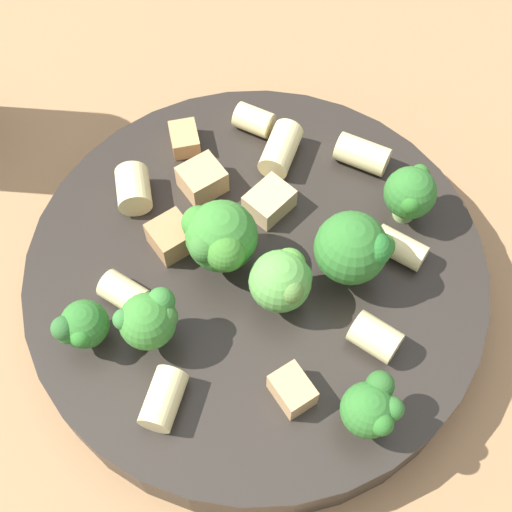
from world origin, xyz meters
TOP-DOWN VIEW (x-y plane):
  - ground_plane at (0.00, 0.00)m, footprint 2.00×2.00m
  - pasta_bowl at (0.00, 0.00)m, footprint 0.23×0.23m
  - broccoli_floret_0 at (0.09, -0.01)m, footprint 0.03×0.02m
  - broccoli_floret_1 at (-0.00, 0.09)m, footprint 0.03×0.03m
  - broccoli_floret_2 at (0.06, 0.01)m, footprint 0.03×0.03m
  - broccoli_floret_3 at (-0.08, 0.01)m, footprint 0.03×0.03m
  - broccoli_floret_4 at (0.00, 0.02)m, footprint 0.03×0.03m
  - broccoli_floret_5 at (-0.04, 0.03)m, footprint 0.04×0.03m
  - broccoli_floret_6 at (0.01, -0.01)m, footprint 0.04×0.04m
  - rigatoni_0 at (-0.03, 0.06)m, footprint 0.02×0.03m
  - rigatoni_1 at (0.03, -0.07)m, footprint 0.02×0.03m
  - rigatoni_2 at (0.06, -0.02)m, footprint 0.02×0.03m
  - rigatoni_3 at (0.07, 0.04)m, footprint 0.03×0.03m
  - rigatoni_4 at (-0.04, -0.08)m, footprint 0.02×0.02m
  - rigatoni_5 at (-0.06, 0.03)m, footprint 0.02×0.03m
  - rigatoni_6 at (-0.08, -0.03)m, footprint 0.03×0.03m
  - rigatoni_7 at (-0.05, -0.05)m, footprint 0.03×0.03m
  - chicken_chunk_0 at (-0.01, -0.09)m, footprint 0.02×0.02m
  - chicken_chunk_1 at (0.02, 0.07)m, footprint 0.02×0.02m
  - chicken_chunk_2 at (-0.00, -0.06)m, footprint 0.02×0.02m
  - chicken_chunk_3 at (-0.02, -0.03)m, footprint 0.03×0.02m
  - chicken_chunk_4 at (0.03, -0.03)m, footprint 0.02×0.02m

SIDE VIEW (x-z plane):
  - ground_plane at x=0.00m, z-range 0.00..0.00m
  - pasta_bowl at x=0.00m, z-range 0.00..0.03m
  - chicken_chunk_0 at x=-0.01m, z-range 0.03..0.04m
  - chicken_chunk_3 at x=-0.02m, z-range 0.03..0.04m
  - chicken_chunk_1 at x=0.02m, z-range 0.03..0.04m
  - rigatoni_5 at x=-0.06m, z-range 0.03..0.04m
  - rigatoni_4 at x=-0.04m, z-range 0.03..0.04m
  - rigatoni_2 at x=0.06m, z-range 0.03..0.04m
  - chicken_chunk_2 at x=0.00m, z-range 0.03..0.04m
  - rigatoni_3 at x=0.07m, z-range 0.03..0.04m
  - chicken_chunk_4 at x=0.03m, z-range 0.03..0.04m
  - rigatoni_6 at x=-0.08m, z-range 0.03..0.04m
  - rigatoni_0 at x=-0.03m, z-range 0.03..0.04m
  - rigatoni_7 at x=-0.05m, z-range 0.03..0.04m
  - rigatoni_1 at x=0.03m, z-range 0.03..0.05m
  - broccoli_floret_0 at x=0.09m, z-range 0.03..0.06m
  - broccoli_floret_1 at x=0.00m, z-range 0.03..0.06m
  - broccoli_floret_4 at x=0.00m, z-range 0.03..0.07m
  - broccoli_floret_3 at x=-0.08m, z-range 0.03..0.07m
  - broccoli_floret_2 at x=0.06m, z-range 0.03..0.07m
  - broccoli_floret_6 at x=0.01m, z-range 0.03..0.07m
  - broccoli_floret_5 at x=-0.04m, z-range 0.03..0.07m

